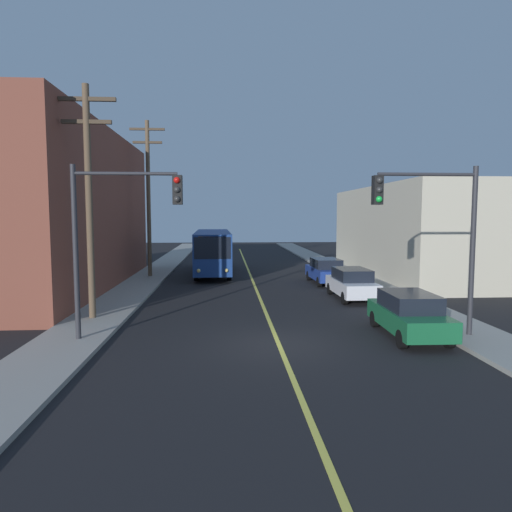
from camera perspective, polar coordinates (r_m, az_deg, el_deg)
name	(u,v)px	position (r m, az deg, el deg)	size (l,w,h in m)	color
ground_plane	(279,344)	(16.03, 2.86, -10.95)	(120.00, 120.00, 0.00)	black
sidewalk_left	(127,295)	(26.25, -15.76, -4.66)	(2.50, 90.00, 0.15)	gray
sidewalk_right	(384,292)	(27.22, 15.74, -4.31)	(2.50, 90.00, 0.15)	gray
lane_stripe_center	(253,282)	(30.68, -0.38, -3.21)	(0.16, 60.00, 0.01)	#D8CC4C
building_left_brick	(30,210)	(30.65, -26.32, 5.17)	(10.00, 20.87, 9.51)	brown
building_right_warehouse	(447,232)	(36.59, 22.69, 2.84)	(12.00, 18.47, 6.50)	beige
city_bus	(213,249)	(35.31, -5.42, 0.82)	(2.86, 12.21, 3.20)	navy
parked_car_green	(409,314)	(17.71, 18.55, -6.86)	(1.90, 4.44, 1.62)	#196038
parked_car_white	(352,283)	(24.81, 11.87, -3.34)	(1.87, 4.43, 1.62)	silver
parked_car_blue	(326,271)	(30.18, 8.71, -1.80)	(1.95, 4.46, 1.62)	navy
utility_pole_near	(89,191)	(20.12, -20.15, 7.61)	(2.40, 0.28, 9.56)	brown
utility_pole_mid	(148,192)	(33.09, -13.28, 7.80)	(2.40, 0.28, 10.83)	brown
traffic_signal_left_corner	(120,219)	(16.37, -16.58, 4.44)	(3.75, 0.48, 6.00)	#2D2D33
traffic_signal_right_corner	(432,219)	(17.19, 21.08, 4.34)	(3.75, 0.48, 6.00)	#2D2D33
fire_hydrant	(424,304)	(21.39, 20.24, -5.58)	(0.44, 0.26, 0.84)	red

